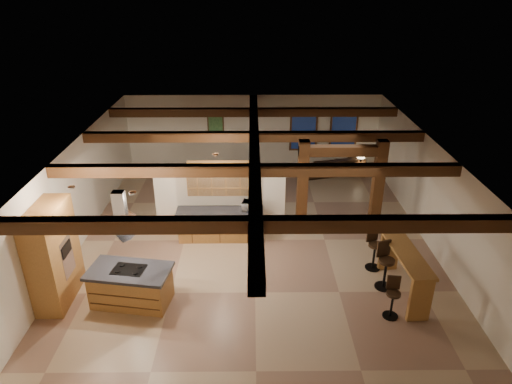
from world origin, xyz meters
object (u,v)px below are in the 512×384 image
(dining_table, at_px, (245,193))
(sofa, at_px, (332,165))
(bar_counter, at_px, (405,265))
(kitchen_island, at_px, (131,286))

(dining_table, relative_size, sofa, 0.73)
(dining_table, bearing_deg, bar_counter, -61.39)
(dining_table, bearing_deg, sofa, 27.07)
(kitchen_island, bearing_deg, sofa, 52.68)
(kitchen_island, height_order, sofa, kitchen_island)
(sofa, height_order, bar_counter, bar_counter)
(dining_table, height_order, bar_counter, bar_counter)
(kitchen_island, distance_m, sofa, 9.87)
(bar_counter, bearing_deg, dining_table, 127.29)
(sofa, bearing_deg, bar_counter, 78.58)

